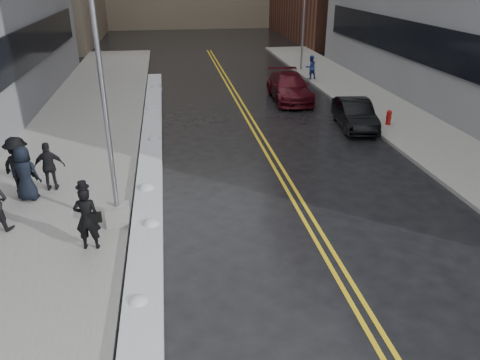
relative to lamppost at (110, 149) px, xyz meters
name	(u,v)px	position (x,y,z in m)	size (l,w,h in m)	color
ground	(237,255)	(3.30, -2.00, -2.53)	(160.00, 160.00, 0.00)	black
sidewalk_west	(78,141)	(-2.45, 8.00, -2.46)	(5.50, 50.00, 0.15)	gray
sidewalk_east	(407,125)	(13.30, 8.00, -2.46)	(4.00, 50.00, 0.15)	gray
lane_line_left	(255,134)	(5.65, 8.00, -2.53)	(0.12, 50.00, 0.01)	gold
lane_line_right	(261,134)	(5.95, 8.00, -2.53)	(0.12, 50.00, 0.01)	gold
snow_ridge	(151,151)	(0.85, 6.00, -2.36)	(0.90, 30.00, 0.34)	silver
lamppost	(110,149)	(0.00, 0.00, 0.00)	(0.65, 0.65, 7.62)	gray
fire_hydrant	(389,117)	(12.30, 8.00, -1.98)	(0.26, 0.26, 0.73)	maroon
traffic_signal	(303,24)	(11.80, 22.00, 0.87)	(0.16, 0.20, 6.00)	gray
pedestrian_fedora	(87,218)	(-0.64, -1.24, -1.47)	(0.67, 0.44, 1.83)	black
pedestrian_c	(25,174)	(-3.05, 2.13, -1.46)	(0.91, 0.59, 1.85)	black
pedestrian_d	(49,166)	(-2.44, 2.80, -1.52)	(1.01, 0.42, 1.72)	black
pedestrian_e	(19,167)	(-3.30, 2.46, -1.35)	(1.34, 0.77, 2.07)	black
pedestrian_east	(311,67)	(11.50, 18.59, -1.58)	(0.78, 0.61, 1.61)	navy
car_black	(355,114)	(10.62, 8.22, -1.85)	(1.45, 4.16, 1.37)	black
car_maroon	(290,87)	(8.80, 13.86, -1.77)	(2.13, 5.23, 1.52)	#460B13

